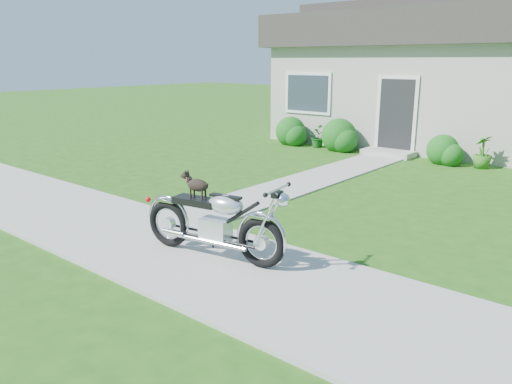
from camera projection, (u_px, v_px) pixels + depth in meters
ground at (208, 261)px, 6.67m from camera, size 80.00×80.00×0.00m
sidewalk at (208, 259)px, 6.67m from camera, size 24.00×2.20×0.04m
walkway at (318, 178)px, 11.31m from camera, size 1.20×8.00×0.03m
house at (488, 75)px, 15.04m from camera, size 12.60×7.03×4.50m
shrub_row at (457, 148)px, 12.64m from camera, size 10.14×1.18×1.18m
potted_plant_left at (317, 137)px, 15.32m from camera, size 0.78×0.75×0.66m
potted_plant_right at (483, 152)px, 12.30m from camera, size 0.55×0.55×0.82m
motorcycle_with_dog at (215, 221)px, 6.58m from camera, size 2.21×0.70×1.12m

